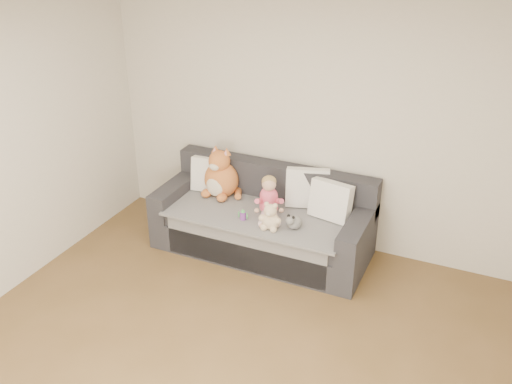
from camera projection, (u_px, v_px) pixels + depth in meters
room_shell at (219, 216)px, 3.99m from camera, size 5.00×5.00×5.00m
sofa at (264, 222)px, 5.91m from camera, size 2.20×0.94×0.85m
cushion_left at (210, 175)px, 6.14m from camera, size 0.42×0.23×0.38m
cushion_right_back at (307, 188)px, 5.82m from camera, size 0.48×0.32×0.41m
cushion_right_front at (331, 201)px, 5.58m from camera, size 0.44×0.26×0.39m
toddler at (269, 199)px, 5.64m from camera, size 0.32×0.42×0.42m
plush_cat at (221, 177)px, 6.03m from camera, size 0.45×0.38×0.57m
teddy_bear at (270, 218)px, 5.42m from camera, size 0.23×0.17×0.29m
plush_cow at (294, 222)px, 5.45m from camera, size 0.14×0.21×0.17m
sippy_cup at (243, 214)px, 5.60m from camera, size 0.10×0.06×0.11m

